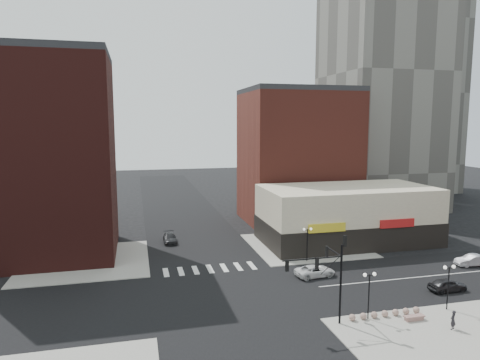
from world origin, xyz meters
name	(u,v)px	position (x,y,z in m)	size (l,w,h in m)	color
ground	(225,296)	(0.00, 0.00, 0.00)	(240.00, 240.00, 0.00)	black
road_ew	(225,296)	(0.00, 0.00, 0.01)	(200.00, 14.00, 0.02)	black
road_ns	(225,296)	(0.00, 0.00, 0.01)	(14.00, 200.00, 0.02)	black
sidewalk_nw	(86,261)	(-14.50, 14.50, 0.06)	(15.00, 15.00, 0.12)	gray
sidewalk_ne	(305,245)	(14.50, 14.50, 0.06)	(15.00, 15.00, 0.12)	gray
sidewalk_se	(468,347)	(16.00, -14.00, 0.06)	(18.00, 14.00, 0.12)	gray
building_nw	(47,159)	(-19.00, 18.50, 12.50)	(16.00, 15.00, 25.00)	#3C1513
building_ne_midrise	(297,158)	(19.00, 29.50, 11.00)	(18.00, 15.00, 22.00)	maroon
tower_far	(416,25)	(60.00, 56.00, 41.00)	(18.00, 18.00, 82.00)	#47443F
building_ne_row	(347,219)	(21.00, 15.00, 3.30)	(24.20, 12.20, 8.00)	beige
traffic_signal	(329,268)	(7.24, -7.83, 4.96)	(5.59, 3.09, 7.77)	black
street_lamp_se_a	(369,284)	(11.00, -8.00, 3.29)	(1.22, 0.32, 4.16)	black
street_lamp_se_b	(449,276)	(19.00, -8.00, 3.29)	(1.22, 0.32, 4.16)	black
street_lamp_ne	(307,236)	(12.00, 8.00, 3.29)	(1.22, 0.32, 4.16)	black
bollard_row	(385,314)	(12.65, -8.00, 0.40)	(6.87, 0.57, 0.57)	#89695E
white_suv	(315,271)	(10.87, 3.00, 0.63)	(2.10, 4.56, 1.27)	silver
dark_sedan_east	(447,285)	(22.22, -4.15, 0.67)	(1.57, 3.91, 1.33)	black
silver_sedan	(472,260)	(30.66, 1.84, 0.67)	(1.41, 4.06, 1.34)	#A6A6AB
dark_sedan_north	(170,238)	(-3.74, 20.70, 0.64)	(1.80, 4.42, 1.28)	black
pedestrian	(453,320)	(16.76, -11.39, 0.93)	(0.59, 0.39, 1.63)	black
stone_bench	(414,318)	(14.72, -9.20, 0.35)	(1.84, 0.58, 0.43)	#906A63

